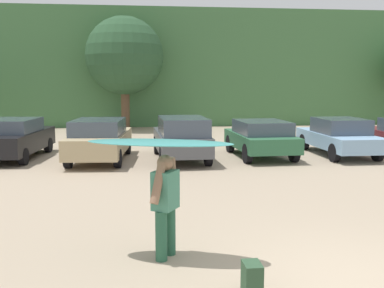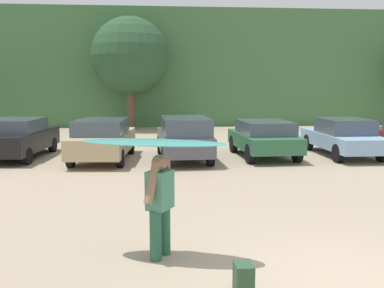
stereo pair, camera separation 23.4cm
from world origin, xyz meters
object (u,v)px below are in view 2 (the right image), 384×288
(parked_car_forest_green, at_px, (264,137))
(parked_car_black, at_px, (18,137))
(parked_car_sky_blue, at_px, (343,136))
(surfboard_teal, at_px, (153,143))
(person_adult, at_px, (160,200))
(parked_car_dark_gray, at_px, (184,137))
(parked_car_tan, at_px, (103,139))
(backpack_dropped, at_px, (243,279))

(parked_car_forest_green, bearing_deg, parked_car_black, 83.34)
(parked_car_sky_blue, xyz_separation_m, surfboard_teal, (-7.51, -9.79, 1.16))
(person_adult, bearing_deg, parked_car_sky_blue, -95.98)
(parked_car_forest_green, bearing_deg, parked_car_dark_gray, 95.11)
(parked_car_dark_gray, relative_size, person_adult, 2.64)
(parked_car_tan, bearing_deg, backpack_dropped, -160.03)
(parked_car_tan, height_order, parked_car_dark_gray, parked_car_dark_gray)
(person_adult, height_order, backpack_dropped, person_adult)
(parked_car_forest_green, relative_size, parked_car_sky_blue, 0.89)
(person_adult, xyz_separation_m, surfboard_teal, (-0.10, -0.06, 0.95))
(parked_car_black, relative_size, parked_car_dark_gray, 1.00)
(parked_car_black, height_order, parked_car_dark_gray, parked_car_dark_gray)
(parked_car_black, relative_size, parked_car_forest_green, 1.12)
(parked_car_sky_blue, relative_size, surfboard_teal, 1.85)
(person_adult, relative_size, backpack_dropped, 3.82)
(parked_car_forest_green, xyz_separation_m, parked_car_sky_blue, (3.22, 0.10, -0.02))
(parked_car_tan, distance_m, parked_car_sky_blue, 9.34)
(parked_car_tan, bearing_deg, parked_car_forest_green, -84.18)
(parked_car_sky_blue, distance_m, backpack_dropped, 12.85)
(parked_car_tan, xyz_separation_m, backpack_dropped, (3.02, -10.94, -0.59))
(parked_car_black, xyz_separation_m, parked_car_dark_gray, (6.30, -1.13, 0.08))
(parked_car_dark_gray, distance_m, person_adult, 9.29)
(parked_car_dark_gray, relative_size, surfboard_teal, 1.84)
(surfboard_teal, bearing_deg, parked_car_sky_blue, -111.03)
(surfboard_teal, xyz_separation_m, backpack_dropped, (1.19, -1.38, -1.70))
(parked_car_black, relative_size, surfboard_teal, 1.85)
(parked_car_dark_gray, relative_size, parked_car_forest_green, 1.12)
(parked_car_dark_gray, height_order, person_adult, person_adult)
(backpack_dropped, bearing_deg, parked_car_black, 118.16)
(surfboard_teal, height_order, backpack_dropped, surfboard_teal)
(parked_car_black, distance_m, backpack_dropped, 13.40)
(person_adult, bearing_deg, parked_car_black, -31.91)
(parked_car_sky_blue, xyz_separation_m, person_adult, (-7.41, -9.73, 0.20))
(parked_car_black, distance_m, person_adult, 11.60)
(parked_car_black, distance_m, parked_car_forest_green, 9.45)
(parked_car_tan, relative_size, person_adult, 2.71)
(parked_car_dark_gray, bearing_deg, surfboard_teal, 170.83)
(parked_car_forest_green, bearing_deg, surfboard_teal, 153.86)
(parked_car_black, height_order, parked_car_sky_blue, parked_car_black)
(person_adult, distance_m, backpack_dropped, 1.96)
(person_adult, xyz_separation_m, backpack_dropped, (1.09, -1.44, -0.75))
(parked_car_tan, distance_m, person_adult, 9.69)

